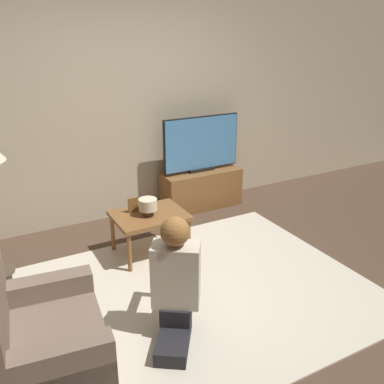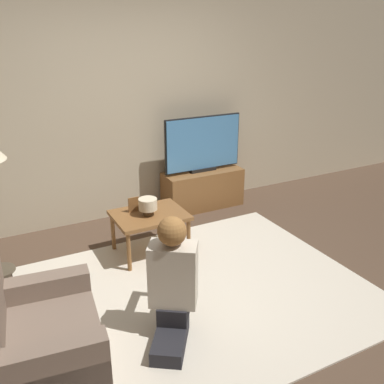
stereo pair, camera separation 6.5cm
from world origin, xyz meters
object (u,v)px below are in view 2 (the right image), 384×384
tv (203,144)px  table_lamp (148,205)px  coffee_table (150,218)px  armchair (35,347)px  person_kneeling (173,277)px

tv → table_lamp: tv is taller
coffee_table → table_lamp: 0.16m
armchair → coffee_table: bearing=-38.4°
tv → person_kneeling: 2.46m
coffee_table → armchair: bearing=-135.0°
tv → table_lamp: bearing=-141.9°
tv → coffee_table: bearing=-142.1°
person_kneeling → tv: bearing=-90.0°
armchair → person_kneeling: size_ratio=1.04×
person_kneeling → table_lamp: (0.29, 1.19, 0.06)m
table_lamp → tv: bearing=38.1°
tv → armchair: bearing=-138.0°
armchair → person_kneeling: bearing=-78.9°
person_kneeling → coffee_table: bearing=-70.6°
coffee_table → armchair: size_ratio=0.71×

